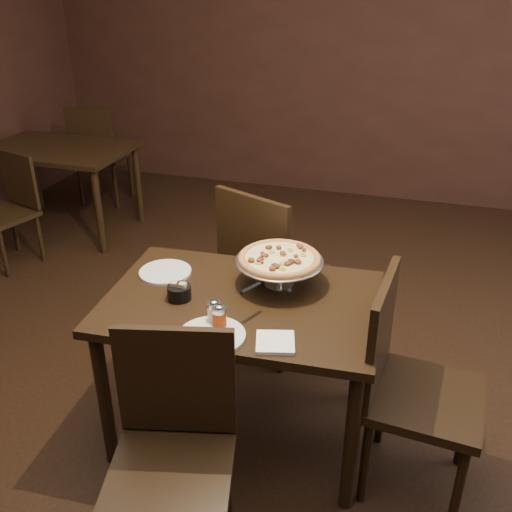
# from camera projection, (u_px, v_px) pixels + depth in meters

# --- Properties ---
(room) EXTENTS (6.04, 7.04, 2.84)m
(room) POSITION_uv_depth(u_px,v_px,m) (257.00, 157.00, 2.07)
(room) COLOR black
(room) RESTS_ON ground
(dining_table) EXTENTS (1.22, 0.85, 0.74)m
(dining_table) POSITION_uv_depth(u_px,v_px,m) (242.00, 318.00, 2.51)
(dining_table) COLOR black
(dining_table) RESTS_ON ground
(background_table) EXTENTS (1.15, 0.76, 0.72)m
(background_table) POSITION_uv_depth(u_px,v_px,m) (59.00, 158.00, 4.65)
(background_table) COLOR black
(background_table) RESTS_ON ground
(pizza_stand) EXTENTS (0.39, 0.39, 0.16)m
(pizza_stand) POSITION_uv_depth(u_px,v_px,m) (279.00, 259.00, 2.51)
(pizza_stand) COLOR #B2B2B9
(pizza_stand) RESTS_ON dining_table
(parmesan_shaker) EXTENTS (0.06, 0.06, 0.10)m
(parmesan_shaker) POSITION_uv_depth(u_px,v_px,m) (214.00, 312.00, 2.28)
(parmesan_shaker) COLOR beige
(parmesan_shaker) RESTS_ON dining_table
(pepper_flake_shaker) EXTENTS (0.06, 0.06, 0.10)m
(pepper_flake_shaker) POSITION_uv_depth(u_px,v_px,m) (219.00, 317.00, 2.25)
(pepper_flake_shaker) COLOR maroon
(pepper_flake_shaker) RESTS_ON dining_table
(packet_caddy) EXTENTS (0.10, 0.10, 0.08)m
(packet_caddy) POSITION_uv_depth(u_px,v_px,m) (179.00, 292.00, 2.45)
(packet_caddy) COLOR black
(packet_caddy) RESTS_ON dining_table
(napkin_stack) EXTENTS (0.18, 0.18, 0.02)m
(napkin_stack) POSITION_uv_depth(u_px,v_px,m) (275.00, 342.00, 2.16)
(napkin_stack) COLOR white
(napkin_stack) RESTS_ON dining_table
(plate_left) EXTENTS (0.24, 0.24, 0.01)m
(plate_left) POSITION_uv_depth(u_px,v_px,m) (165.00, 272.00, 2.67)
(plate_left) COLOR silver
(plate_left) RESTS_ON dining_table
(plate_near) EXTENTS (0.26, 0.26, 0.01)m
(plate_near) POSITION_uv_depth(u_px,v_px,m) (212.00, 336.00, 2.21)
(plate_near) COLOR silver
(plate_near) RESTS_ON dining_table
(serving_spatula) EXTENTS (0.13, 0.13, 0.02)m
(serving_spatula) POSITION_uv_depth(u_px,v_px,m) (251.00, 289.00, 2.29)
(serving_spatula) COLOR #B2B2B9
(serving_spatula) RESTS_ON pizza_stand
(chair_far) EXTENTS (0.61, 0.61, 1.00)m
(chair_far) POSITION_uv_depth(u_px,v_px,m) (268.00, 267.00, 3.12)
(chair_far) COLOR black
(chair_far) RESTS_ON ground
(chair_near) EXTENTS (0.52, 0.52, 0.92)m
(chair_near) POSITION_uv_depth(u_px,v_px,m) (173.00, 446.00, 2.02)
(chair_near) COLOR black
(chair_near) RESTS_ON ground
(chair_side) EXTENTS (0.49, 0.49, 0.96)m
(chair_side) POSITION_uv_depth(u_px,v_px,m) (407.00, 381.00, 2.30)
(chair_side) COLOR black
(chair_side) RESTS_ON ground
(bg_chair_far) EXTENTS (0.47, 0.47, 0.92)m
(bg_chair_far) POSITION_uv_depth(u_px,v_px,m) (99.00, 151.00, 5.23)
(bg_chair_far) COLOR black
(bg_chair_far) RESTS_ON ground
(bg_chair_near) EXTENTS (0.48, 0.48, 0.82)m
(bg_chair_near) POSITION_uv_depth(u_px,v_px,m) (10.00, 206.00, 4.19)
(bg_chair_near) COLOR black
(bg_chair_near) RESTS_ON ground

